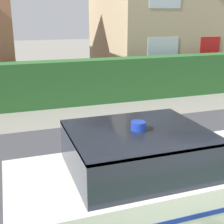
{
  "coord_description": "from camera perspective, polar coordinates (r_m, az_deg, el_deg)",
  "views": [
    {
      "loc": [
        -2.19,
        -1.28,
        2.98
      ],
      "look_at": [
        -0.15,
        4.6,
        1.05
      ],
      "focal_mm": 50.0,
      "sensor_mm": 36.0,
      "label": 1
    }
  ],
  "objects": [
    {
      "name": "road_strip",
      "position": [
        6.4,
        3.28,
        -10.51
      ],
      "size": [
        28.0,
        5.82,
        0.01
      ],
      "primitive_type": "cube",
      "color": "#424247",
      "rests_on": "ground"
    },
    {
      "name": "garden_hedge",
      "position": [
        10.81,
        -8.24,
        5.24
      ],
      "size": [
        15.85,
        0.73,
        1.54
      ],
      "primitive_type": "cube",
      "color": "#2D662D",
      "rests_on": "ground"
    },
    {
      "name": "police_car",
      "position": [
        4.69,
        7.55,
        -12.05
      ],
      "size": [
        4.29,
        1.75,
        1.6
      ],
      "rotation": [
        0.0,
        0.0,
        0.0
      ],
      "color": "black",
      "rests_on": "road_strip"
    },
    {
      "name": "house_right",
      "position": [
        16.74,
        10.96,
        19.2
      ],
      "size": [
        7.42,
        6.03,
        7.14
      ],
      "color": "tan",
      "rests_on": "ground"
    }
  ]
}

